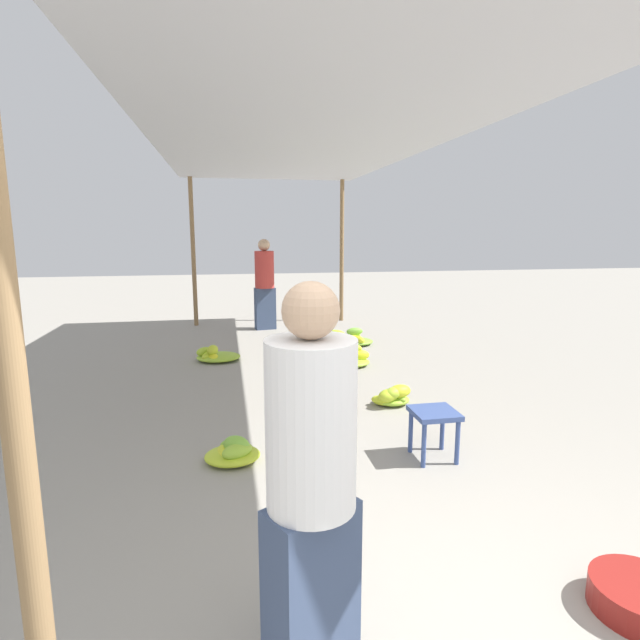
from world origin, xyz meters
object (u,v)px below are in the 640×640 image
Objects in this scene: banana_pile_right_0 at (355,339)px; banana_pile_right_1 at (349,359)px; shopper_walking_mid at (265,283)px; vendor_foreground at (311,484)px; banana_pile_right_2 at (325,334)px; banana_pile_right_3 at (392,397)px; banana_pile_left_1 at (215,356)px; stool at (434,420)px; crate_near at (314,390)px; banana_pile_left_0 at (233,452)px.

banana_pile_right_1 is (-0.41, -1.24, 0.01)m from banana_pile_right_0.
vendor_foreground is at bearing -93.15° from shopper_walking_mid.
banana_pile_right_3 is (0.04, -3.33, 0.03)m from banana_pile_right_2.
stool is at bearing -62.82° from banana_pile_left_1.
banana_pile_left_1 is 1.52× the size of crate_near.
stool reaches higher than crate_near.
banana_pile_right_0 reaches higher than banana_pile_left_0.
banana_pile_left_1 is 1.00× the size of banana_pile_right_2.
vendor_foreground is 4.06× the size of stool.
banana_pile_right_1 reaches higher than banana_pile_left_0.
stool is at bearing -90.15° from banana_pile_right_1.
banana_pile_right_3 is (-0.33, -2.79, 0.01)m from banana_pile_right_0.
banana_pile_left_1 is at bearing -163.91° from banana_pile_right_0.
banana_pile_right_0 is at bearing -50.20° from shopper_walking_mid.
banana_pile_left_0 is 0.93× the size of banana_pile_right_1.
shopper_walking_mid reaches higher than vendor_foreground.
banana_pile_left_1 is (-0.46, 5.12, -0.76)m from vendor_foreground.
banana_pile_left_0 is 4.58m from banana_pile_right_2.
banana_pile_right_3 reaches higher than banana_pile_left_0.
banana_pile_left_1 reaches higher than crate_near.
vendor_foreground is 6.03m from banana_pile_right_0.
stool is 0.63× the size of banana_pile_right_2.
banana_pile_right_1 is 1.17× the size of banana_pile_right_3.
crate_near is (-0.68, 1.53, -0.21)m from stool.
banana_pile_right_0 is at bearing 16.09° from banana_pile_left_1.
shopper_walking_mid reaches higher than banana_pile_left_1.
shopper_walking_mid is at bearing 92.72° from crate_near.
crate_near is at bearing 56.10° from banana_pile_left_0.
banana_pile_right_3 is 1.08× the size of crate_near.
vendor_foreground reaches higher than stool.
banana_pile_right_2 is at bearing 90.62° from banana_pile_right_3.
shopper_walking_mid reaches higher than crate_near.
banana_pile_left_1 is 2.23m from banana_pile_right_0.
shopper_walking_mid reaches higher than banana_pile_right_1.
vendor_foreground reaches higher than banana_pile_left_1.
banana_pile_right_1 reaches higher than banana_pile_right_3.
stool is at bearing -66.06° from crate_near.
banana_pile_left_0 is 1.55m from crate_near.
vendor_foreground reaches higher than banana_pile_right_3.
banana_pile_right_1 is at bearing -19.63° from banana_pile_left_1.
vendor_foreground is 3.59× the size of banana_pile_right_3.
crate_near is 0.25× the size of shopper_walking_mid.
crate_near is (-0.72, -3.00, 0.04)m from banana_pile_right_2.
stool is 2.76m from banana_pile_right_1.
banana_pile_left_0 is at bearing -149.36° from banana_pile_right_3.
banana_pile_right_2 is at bearing 89.46° from stool.
banana_pile_right_0 is at bearing -55.63° from banana_pile_right_2.
banana_pile_right_2 is (-0.37, 0.54, -0.01)m from banana_pile_right_0.
banana_pile_right_0 is at bearing 83.18° from banana_pile_right_3.
stool reaches higher than banana_pile_right_2.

